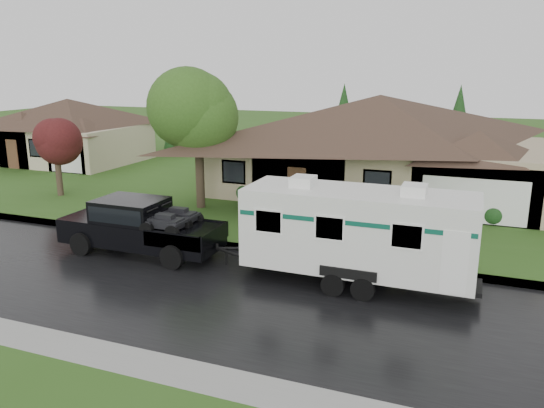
{
  "coord_description": "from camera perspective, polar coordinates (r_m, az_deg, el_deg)",
  "views": [
    {
      "loc": [
        7.24,
        -16.52,
        7.2
      ],
      "look_at": [
        0.09,
        2.0,
        2.1
      ],
      "focal_mm": 35.0,
      "sensor_mm": 36.0,
      "label": 1
    }
  ],
  "objects": [
    {
      "name": "ground",
      "position": [
        19.43,
        -2.39,
        -7.36
      ],
      "size": [
        140.0,
        140.0,
        0.0
      ],
      "primitive_type": "plane",
      "color": "#2F571B",
      "rests_on": "ground"
    },
    {
      "name": "lawn",
      "position": [
        33.12,
        7.99,
        1.85
      ],
      "size": [
        140.0,
        26.0,
        0.15
      ],
      "primitive_type": "cube",
      "color": "#2F571B",
      "rests_on": "ground"
    },
    {
      "name": "house_main",
      "position": [
        30.97,
        11.87,
        7.42
      ],
      "size": [
        19.44,
        10.8,
        6.9
      ],
      "color": "tan",
      "rests_on": "lawn"
    },
    {
      "name": "tree_red",
      "position": [
        32.11,
        -22.26,
        6.19
      ],
      "size": [
        2.66,
        2.66,
        4.41
      ],
      "color": "#382B1E",
      "rests_on": "lawn"
    },
    {
      "name": "travel_trailer",
      "position": [
        18.06,
        9.24,
        -2.79
      ],
      "size": [
        8.07,
        2.84,
        3.62
      ],
      "color": "silver",
      "rests_on": "ground"
    },
    {
      "name": "curb",
      "position": [
        21.35,
        0.01,
        -5.09
      ],
      "size": [
        140.0,
        0.5,
        0.15
      ],
      "primitive_type": "cube",
      "color": "gray",
      "rests_on": "ground"
    },
    {
      "name": "tree_left_green",
      "position": [
        27.16,
        -7.98,
        9.52
      ],
      "size": [
        4.18,
        4.18,
        6.91
      ],
      "color": "#382B1E",
      "rests_on": "lawn"
    },
    {
      "name": "pickup_truck",
      "position": [
        21.75,
        -14.2,
        -2.15
      ],
      "size": [
        6.54,
        2.49,
        2.18
      ],
      "color": "black",
      "rests_on": "ground"
    },
    {
      "name": "house_far",
      "position": [
        43.69,
        -20.87,
        7.93
      ],
      "size": [
        10.8,
        8.64,
        5.8
      ],
      "color": "#C1B08F",
      "rests_on": "lawn"
    },
    {
      "name": "road",
      "position": [
        17.75,
        -5.0,
        -9.56
      ],
      "size": [
        140.0,
        8.0,
        0.01
      ],
      "primitive_type": "cube",
      "color": "black",
      "rests_on": "ground"
    },
    {
      "name": "shrub_row",
      "position": [
        27.15,
        9.35,
        0.26
      ],
      "size": [
        13.6,
        1.0,
        1.0
      ],
      "color": "#143814",
      "rests_on": "lawn"
    }
  ]
}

